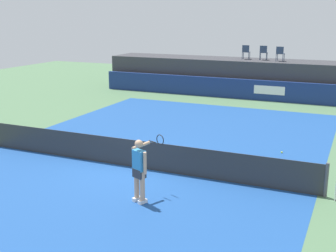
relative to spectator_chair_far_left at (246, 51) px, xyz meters
name	(u,v)px	position (x,y,z in m)	size (l,w,h in m)	color
ground_plane	(167,143)	(0.06, -12.34, -2.69)	(48.00, 48.00, 0.00)	#4C704C
court_inner	(131,167)	(0.06, -15.34, -2.69)	(12.00, 22.00, 0.00)	#1C478C
sponsor_wall	(238,89)	(0.06, -1.84, -2.09)	(18.00, 0.22, 1.20)	navy
spectator_platform	(246,77)	(0.06, -0.04, -1.59)	(18.00, 2.80, 2.20)	#38383D
spectator_chair_far_left	(246,51)	(0.00, 0.00, 0.00)	(0.47, 0.47, 0.89)	#2D3D56
spectator_chair_left	(264,52)	(1.11, 0.01, 0.00)	(0.48, 0.48, 0.89)	#2D3D56
spectator_chair_center	(280,53)	(2.19, -0.36, 0.00)	(0.45, 0.45, 0.89)	#2D3D56
tennis_net	(131,153)	(0.06, -15.34, -2.22)	(12.40, 0.02, 0.95)	#2D2D2D
net_post_far	(326,180)	(6.26, -15.34, -2.19)	(0.10, 0.10, 1.00)	#4C4C51
tennis_player	(140,169)	(1.66, -17.74, -1.73)	(0.58, 1.26, 1.77)	white
tennis_ball	(282,152)	(4.44, -11.77, -2.66)	(0.07, 0.07, 0.07)	#D8EA33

